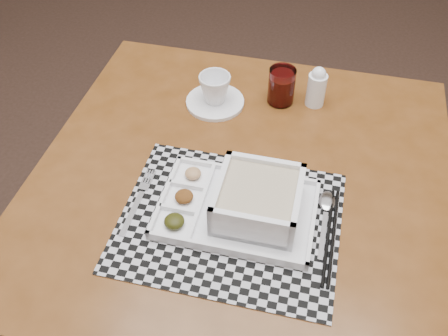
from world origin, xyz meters
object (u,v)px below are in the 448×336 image
at_px(dining_table, 241,196).
at_px(creamer_bottle, 317,87).
at_px(serving_tray, 250,204).
at_px(juice_glass, 281,87).
at_px(cup, 215,89).

xyz_separation_m(dining_table, creamer_bottle, (0.14, 0.29, 0.12)).
xyz_separation_m(dining_table, serving_tray, (0.04, -0.11, 0.11)).
bearing_deg(serving_tray, creamer_bottle, 75.50).
relative_size(juice_glass, creamer_bottle, 0.87).
bearing_deg(dining_table, creamer_bottle, 64.60).
xyz_separation_m(dining_table, cup, (-0.11, 0.24, 0.12)).
distance_m(cup, juice_glass, 0.17).
bearing_deg(juice_glass, dining_table, -100.09).
relative_size(dining_table, creamer_bottle, 8.65).
height_order(serving_tray, juice_glass, juice_glass).
relative_size(serving_tray, creamer_bottle, 2.97).
relative_size(cup, creamer_bottle, 0.74).
relative_size(dining_table, juice_glass, 9.89).
xyz_separation_m(serving_tray, cup, (-0.15, 0.34, 0.01)).
bearing_deg(juice_glass, serving_tray, -92.20).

